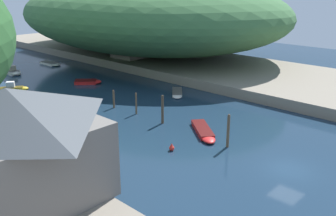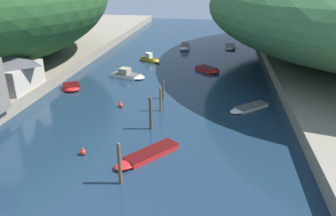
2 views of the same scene
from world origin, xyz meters
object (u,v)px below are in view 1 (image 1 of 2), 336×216
(boat_open_rowboat, at_px, (38,104))
(channel_buoy_near, at_px, (104,121))
(waterfront_building, at_px, (13,143))
(boat_mid_channel, at_px, (177,93))
(boat_navy_launch, at_px, (52,64))
(channel_buoy_far, at_px, (172,148))
(boat_yellow_tender, at_px, (13,72))
(boat_small_dinghy, at_px, (204,132))
(boat_far_right_bank, at_px, (89,82))
(boat_white_cruiser, at_px, (14,88))
(right_bank_cottage, at_px, (129,44))
(person_on_quay, at_px, (13,144))
(person_by_boathouse, at_px, (54,160))
(boat_moored_right, at_px, (16,129))

(boat_open_rowboat, xyz_separation_m, channel_buoy_near, (2.09, -11.03, -0.11))
(waterfront_building, distance_m, boat_mid_channel, 31.73)
(boat_navy_launch, relative_size, channel_buoy_far, 7.01)
(waterfront_building, xyz_separation_m, boat_open_rowboat, (12.72, 21.06, -4.99))
(boat_yellow_tender, xyz_separation_m, boat_small_dinghy, (1.16, -41.08, -0.22))
(boat_far_right_bank, distance_m, boat_white_cruiser, 11.05)
(boat_small_dinghy, bearing_deg, boat_far_right_bank, -60.34)
(boat_mid_channel, distance_m, channel_buoy_far, 18.86)
(right_bank_cottage, bearing_deg, person_on_quay, -144.37)
(right_bank_cottage, relative_size, person_on_quay, 3.61)
(channel_buoy_far, bearing_deg, waterfront_building, 177.73)
(boat_open_rowboat, bearing_deg, right_bank_cottage, 129.98)
(person_on_quay, relative_size, person_by_boathouse, 1.00)
(waterfront_building, bearing_deg, right_bank_cottage, 39.94)
(channel_buoy_far, bearing_deg, boat_open_rowboat, 95.11)
(person_on_quay, bearing_deg, waterfront_building, 136.36)
(boat_moored_right, bearing_deg, boat_mid_channel, 140.66)
(boat_far_right_bank, xyz_separation_m, boat_white_cruiser, (-10.11, 4.46, 0.16))
(waterfront_building, bearing_deg, boat_far_right_bank, 47.05)
(channel_buoy_near, distance_m, channel_buoy_far, 10.61)
(boat_navy_launch, distance_m, person_on_quay, 44.45)
(boat_mid_channel, bearing_deg, boat_far_right_bank, -23.16)
(waterfront_building, height_order, person_on_quay, waterfront_building)
(boat_mid_channel, relative_size, person_by_boathouse, 2.81)
(boat_open_rowboat, height_order, boat_small_dinghy, boat_open_rowboat)
(boat_mid_channel, height_order, channel_buoy_far, channel_buoy_far)
(boat_far_right_bank, distance_m, person_by_boathouse, 32.38)
(boat_far_right_bank, relative_size, boat_white_cruiser, 1.07)
(channel_buoy_far, bearing_deg, boat_moored_right, 117.14)
(channel_buoy_far, relative_size, person_on_quay, 0.45)
(waterfront_building, xyz_separation_m, person_on_quay, (2.71, 6.55, -2.95))
(boat_far_right_bank, distance_m, boat_small_dinghy, 26.70)
(boat_mid_channel, xyz_separation_m, boat_navy_launch, (-1.37, 31.67, 0.03))
(boat_yellow_tender, xyz_separation_m, channel_buoy_far, (-4.15, -41.28, -0.18))
(right_bank_cottage, bearing_deg, boat_far_right_bank, -156.85)
(boat_far_right_bank, height_order, boat_white_cruiser, boat_white_cruiser)
(boat_navy_launch, xyz_separation_m, boat_yellow_tender, (-8.90, -2.53, 0.24))
(channel_buoy_far, bearing_deg, boat_white_cruiser, 91.08)
(person_by_boathouse, bearing_deg, person_on_quay, 18.03)
(right_bank_cottage, relative_size, boat_yellow_tender, 1.77)
(boat_far_right_bank, relative_size, boat_moored_right, 1.18)
(boat_yellow_tender, relative_size, person_by_boathouse, 2.04)
(boat_mid_channel, relative_size, person_on_quay, 2.81)
(boat_far_right_bank, bearing_deg, boat_moored_right, -13.12)
(boat_navy_launch, bearing_deg, person_on_quay, 53.12)
(waterfront_building, relative_size, boat_yellow_tender, 3.03)
(right_bank_cottage, bearing_deg, waterfront_building, -140.06)
(boat_white_cruiser, xyz_separation_m, boat_open_rowboat, (-1.35, -9.38, -0.04))
(boat_mid_channel, distance_m, person_on_quay, 26.94)
(boat_open_rowboat, xyz_separation_m, channel_buoy_far, (1.94, -21.64, -0.11))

